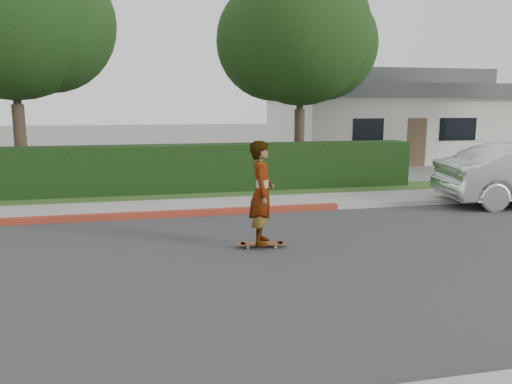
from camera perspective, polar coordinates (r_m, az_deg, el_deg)
The scene contains 12 objects.
ground at distance 9.13m, azimuth 12.78°, elevation -7.47°, with size 120.00×120.00×0.00m, color slate.
road at distance 9.13m, azimuth 12.78°, elevation -7.44°, with size 60.00×8.00×0.01m, color #2D2D30.
curb_far at distance 12.82m, azimuth 5.00°, elevation -1.86°, with size 60.00×0.20×0.15m, color #9E9E99.
curb_red_section at distance 12.30m, azimuth -17.84°, elevation -2.80°, with size 12.00×0.21×0.15m, color maroon.
sidewalk_far at distance 13.66m, azimuth 3.87°, elevation -1.16°, with size 60.00×1.60×0.12m, color gray.
planting_strip at distance 15.18m, azimuth 2.18°, elevation -0.05°, with size 60.00×1.60×0.10m, color #2D4C1E.
hedge at distance 15.20m, azimuth -9.40°, elevation 2.51°, with size 15.00×1.00×1.50m, color black.
tree_left at distance 17.15m, azimuth -26.18°, elevation 17.63°, with size 5.99×5.21×8.00m.
tree_center at distance 17.98m, azimuth 4.90°, elevation 17.02°, with size 5.66×4.84×7.44m.
house at distance 26.61m, azimuth 13.98°, elevation 8.43°, with size 10.60×8.60×4.30m.
skateboard at distance 9.53m, azimuth 0.65°, elevation -5.93°, with size 1.00×0.33×0.09m.
skateboarder at distance 9.31m, azimuth 0.66°, elevation -0.09°, with size 0.71×0.46×1.94m, color white.
Camera 1 is at (-3.79, -7.86, 2.71)m, focal length 35.00 mm.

